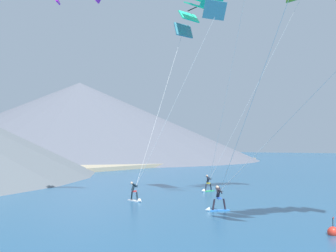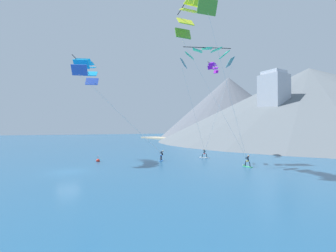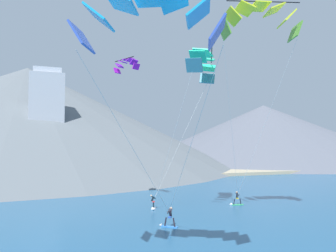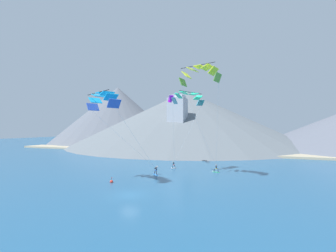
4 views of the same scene
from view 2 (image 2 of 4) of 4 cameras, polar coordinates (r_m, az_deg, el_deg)
The scene contains 16 objects.
ground_plane at distance 29.51m, azimuth -23.99°, elevation -10.58°, with size 400.00×400.00×0.00m, color #23567F.
kitesurfer_near_lead at distance 32.38m, azimuth 19.31°, elevation -8.93°, with size 1.78×0.66×1.66m.
kitesurfer_near_trail at distance 39.96m, azimuth 8.93°, elevation -7.41°, with size 0.96×1.77×1.64m.
kitesurfer_mid_center at distance 36.28m, azimuth -1.62°, elevation -7.93°, with size 1.58×1.43×1.77m.
parafoil_kite_near_lead at distance 31.44m, azimuth 6.62°, elevation 26.93°, with size 8.12×9.44×19.72m.
parafoil_kite_near_trail at distance 35.78m, azimuth 9.83°, elevation 17.28°, with size 7.37×7.40×16.09m.
parafoil_kite_mid_center at distance 37.97m, azimuth -20.00°, elevation 13.38°, with size 9.18×13.13×14.00m.
parafoil_kite_distant_high_outer at distance 45.94m, azimuth 11.40°, elevation 14.63°, with size 2.76×3.99×1.56m.
race_marker_buoy at distance 36.93m, azimuth -17.36°, elevation -8.38°, with size 0.56×0.56×1.02m.
shoreline_strip at distance 66.53m, azimuth 32.60°, elevation -4.74°, with size 180.00×10.00×0.70m, color tan.
shore_building_harbour_front at distance 91.95m, azimuth 11.79°, elevation -2.59°, with size 7.97×4.95×4.37m.
shore_building_promenade_mid at distance 84.72m, azimuth 16.32°, elevation -2.07°, with size 8.83×6.02×6.30m.
shore_building_quay_east at distance 79.82m, azimuth 20.58°, elevation -2.44°, with size 5.90×4.40×5.42m.
highrise_tower at distance 77.53m, azimuth 25.31°, elevation 3.95°, with size 7.00×7.00×23.21m.
mountain_peak_west_ridge at distance 141.28m, azimuth 15.09°, elevation 4.57°, with size 83.18×83.18×36.57m.
mountain_peak_east_shoulder at distance 110.94m, azimuth 32.27°, elevation 4.61°, with size 126.41×126.41×30.62m.
Camera 2 is at (28.81, -3.94, 5.03)m, focal length 24.00 mm.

